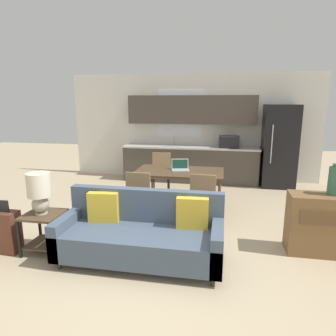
{
  "coord_description": "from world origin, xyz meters",
  "views": [
    {
      "loc": [
        0.81,
        -3.15,
        2.01
      ],
      "look_at": [
        -0.05,
        1.5,
        0.95
      ],
      "focal_mm": 32.0,
      "sensor_mm": 36.0,
      "label": 1
    }
  ],
  "objects_px": {
    "table_lamp": "(39,191)",
    "dining_chair_near_left": "(141,195)",
    "suitcase": "(2,231)",
    "side_table": "(44,226)",
    "credenza": "(327,225)",
    "dining_chair_near_right": "(204,198)",
    "dining_chair_far_left": "(161,172)",
    "refrigerator": "(279,146)",
    "vase": "(335,180)",
    "couch": "(141,234)",
    "dining_table": "(179,174)",
    "laptop": "(180,167)"
  },
  "relations": [
    {
      "from": "dining_table",
      "to": "vase",
      "type": "distance_m",
      "value": 2.57
    },
    {
      "from": "refrigerator",
      "to": "dining_chair_near_right",
      "type": "xyz_separation_m",
      "value": [
        -1.57,
        -2.81,
        -0.46
      ]
    },
    {
      "from": "credenza",
      "to": "suitcase",
      "type": "xyz_separation_m",
      "value": [
        -4.29,
        -0.74,
        -0.12
      ]
    },
    {
      "from": "vase",
      "to": "couch",
      "type": "bearing_deg",
      "value": -165.28
    },
    {
      "from": "vase",
      "to": "suitcase",
      "type": "xyz_separation_m",
      "value": [
        -4.32,
        -0.78,
        -0.72
      ]
    },
    {
      "from": "dining_chair_near_right",
      "to": "credenza",
      "type": "bearing_deg",
      "value": 168.16
    },
    {
      "from": "dining_chair_near_left",
      "to": "dining_chair_near_right",
      "type": "distance_m",
      "value": 1.03
    },
    {
      "from": "refrigerator",
      "to": "credenza",
      "type": "relative_size",
      "value": 1.92
    },
    {
      "from": "credenza",
      "to": "dining_chair_far_left",
      "type": "height_order",
      "value": "dining_chair_far_left"
    },
    {
      "from": "couch",
      "to": "dining_chair_near_right",
      "type": "relative_size",
      "value": 2.26
    },
    {
      "from": "dining_chair_near_left",
      "to": "refrigerator",
      "type": "bearing_deg",
      "value": -130.13
    },
    {
      "from": "laptop",
      "to": "table_lamp",
      "type": "bearing_deg",
      "value": -140.52
    },
    {
      "from": "dining_chair_near_right",
      "to": "table_lamp",
      "type": "bearing_deg",
      "value": 35.39
    },
    {
      "from": "refrigerator",
      "to": "side_table",
      "type": "bearing_deg",
      "value": -132.39
    },
    {
      "from": "dining_chair_far_left",
      "to": "vase",
      "type": "bearing_deg",
      "value": -44.46
    },
    {
      "from": "side_table",
      "to": "dining_chair_far_left",
      "type": "height_order",
      "value": "dining_chair_far_left"
    },
    {
      "from": "dining_chair_far_left",
      "to": "refrigerator",
      "type": "bearing_deg",
      "value": 17.85
    },
    {
      "from": "refrigerator",
      "to": "credenza",
      "type": "xyz_separation_m",
      "value": [
        0.1,
        -3.35,
        -0.56
      ]
    },
    {
      "from": "dining_chair_near_left",
      "to": "suitcase",
      "type": "relative_size",
      "value": 1.25
    },
    {
      "from": "dining_chair_near_right",
      "to": "dining_chair_far_left",
      "type": "distance_m",
      "value": 1.92
    },
    {
      "from": "table_lamp",
      "to": "dining_chair_near_right",
      "type": "bearing_deg",
      "value": 29.34
    },
    {
      "from": "side_table",
      "to": "laptop",
      "type": "xyz_separation_m",
      "value": [
        1.55,
        2.03,
        0.43
      ]
    },
    {
      "from": "credenza",
      "to": "suitcase",
      "type": "distance_m",
      "value": 4.35
    },
    {
      "from": "laptop",
      "to": "dining_chair_near_left",
      "type": "bearing_deg",
      "value": -132.48
    },
    {
      "from": "laptop",
      "to": "credenza",
      "type": "bearing_deg",
      "value": -45.56
    },
    {
      "from": "dining_table",
      "to": "dining_chair_near_right",
      "type": "xyz_separation_m",
      "value": [
        0.51,
        -0.78,
        -0.18
      ]
    },
    {
      "from": "dining_table",
      "to": "side_table",
      "type": "relative_size",
      "value": 2.97
    },
    {
      "from": "table_lamp",
      "to": "vase",
      "type": "height_order",
      "value": "vase"
    },
    {
      "from": "table_lamp",
      "to": "dining_table",
      "type": "bearing_deg",
      "value": 51.07
    },
    {
      "from": "refrigerator",
      "to": "table_lamp",
      "type": "bearing_deg",
      "value": -132.55
    },
    {
      "from": "credenza",
      "to": "refrigerator",
      "type": "bearing_deg",
      "value": 91.64
    },
    {
      "from": "refrigerator",
      "to": "suitcase",
      "type": "height_order",
      "value": "refrigerator"
    },
    {
      "from": "credenza",
      "to": "dining_chair_near_right",
      "type": "relative_size",
      "value": 1.1
    },
    {
      "from": "dining_chair_near_left",
      "to": "laptop",
      "type": "height_order",
      "value": "laptop"
    },
    {
      "from": "dining_chair_far_left",
      "to": "suitcase",
      "type": "height_order",
      "value": "dining_chair_far_left"
    },
    {
      "from": "couch",
      "to": "dining_chair_near_left",
      "type": "height_order",
      "value": "dining_chair_near_left"
    },
    {
      "from": "credenza",
      "to": "dining_chair_far_left",
      "type": "xyz_separation_m",
      "value": [
        -2.7,
        2.16,
        0.1
      ]
    },
    {
      "from": "dining_chair_near_left",
      "to": "suitcase",
      "type": "height_order",
      "value": "dining_chair_near_left"
    },
    {
      "from": "side_table",
      "to": "suitcase",
      "type": "bearing_deg",
      "value": -169.1
    },
    {
      "from": "dining_table",
      "to": "table_lamp",
      "type": "bearing_deg",
      "value": -128.93
    },
    {
      "from": "couch",
      "to": "credenza",
      "type": "relative_size",
      "value": 2.05
    },
    {
      "from": "dining_table",
      "to": "dining_chair_far_left",
      "type": "xyz_separation_m",
      "value": [
        -0.52,
        0.84,
        -0.18
      ]
    },
    {
      "from": "dining_chair_near_left",
      "to": "dining_chair_far_left",
      "type": "distance_m",
      "value": 1.67
    },
    {
      "from": "table_lamp",
      "to": "dining_chair_near_left",
      "type": "relative_size",
      "value": 0.61
    },
    {
      "from": "credenza",
      "to": "suitcase",
      "type": "height_order",
      "value": "credenza"
    },
    {
      "from": "couch",
      "to": "refrigerator",
      "type": "bearing_deg",
      "value": 59.92
    },
    {
      "from": "refrigerator",
      "to": "side_table",
      "type": "height_order",
      "value": "refrigerator"
    },
    {
      "from": "refrigerator",
      "to": "dining_table",
      "type": "xyz_separation_m",
      "value": [
        -2.08,
        -2.03,
        -0.28
      ]
    },
    {
      "from": "side_table",
      "to": "table_lamp",
      "type": "height_order",
      "value": "table_lamp"
    },
    {
      "from": "side_table",
      "to": "credenza",
      "type": "height_order",
      "value": "credenza"
    }
  ]
}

